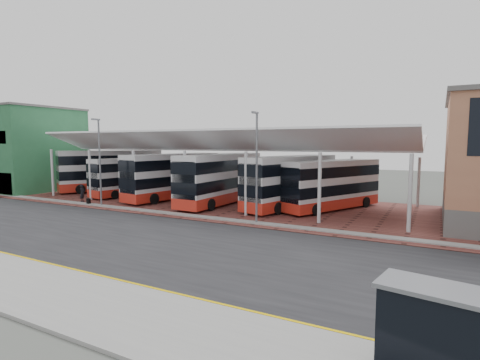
{
  "coord_description": "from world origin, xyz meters",
  "views": [
    {
      "loc": [
        13.6,
        -17.94,
        5.86
      ],
      "look_at": [
        -0.88,
        9.13,
        2.83
      ],
      "focal_mm": 28.0,
      "sensor_mm": 36.0,
      "label": 1
    }
  ],
  "objects": [
    {
      "name": "sidewalk",
      "position": [
        0.0,
        -9.0,
        0.07
      ],
      "size": [
        120.0,
        4.0,
        0.14
      ],
      "primitive_type": "cube",
      "color": "gray",
      "rests_on": "ground"
    },
    {
      "name": "forecourt",
      "position": [
        2.0,
        13.0,
        0.03
      ],
      "size": [
        72.0,
        16.0,
        0.06
      ],
      "primitive_type": "cube",
      "color": "brown",
      "rests_on": "ground"
    },
    {
      "name": "pedestrian",
      "position": [
        -17.57,
        7.12,
        0.93
      ],
      "size": [
        0.64,
        0.75,
        1.74
      ],
      "primitive_type": "imported",
      "rotation": [
        0.0,
        0.0,
        1.99
      ],
      "color": "black",
      "rests_on": "forecourt"
    },
    {
      "name": "road",
      "position": [
        0.0,
        -1.0,
        0.01
      ],
      "size": [
        120.0,
        14.0,
        0.02
      ],
      "primitive_type": "cube",
      "color": "black",
      "rests_on": "ground"
    },
    {
      "name": "shop_green",
      "position": [
        -30.0,
        10.97,
        5.12
      ],
      "size": [
        6.4,
        10.2,
        10.22
      ],
      "color": "#2B693E",
      "rests_on": "ground"
    },
    {
      "name": "yellow_line_far",
      "position": [
        0.0,
        -6.7,
        0.03
      ],
      "size": [
        120.0,
        0.12,
        0.01
      ],
      "primitive_type": "cube",
      "color": "#EDBE00",
      "rests_on": "road"
    },
    {
      "name": "yellow_line_near",
      "position": [
        0.0,
        -7.0,
        0.03
      ],
      "size": [
        120.0,
        0.12,
        0.01
      ],
      "primitive_type": "cube",
      "color": "#EDBE00",
      "rests_on": "road"
    },
    {
      "name": "suitcase",
      "position": [
        -15.67,
        6.26,
        0.35
      ],
      "size": [
        0.33,
        0.24,
        0.57
      ],
      "primitive_type": "cube",
      "color": "black",
      "rests_on": "forecourt"
    },
    {
      "name": "ground",
      "position": [
        0.0,
        0.0,
        0.0
      ],
      "size": [
        140.0,
        140.0,
        0.0
      ],
      "primitive_type": "plane",
      "color": "#484B45"
    },
    {
      "name": "canopy",
      "position": [
        -6.0,
        13.94,
        5.8
      ],
      "size": [
        37.0,
        11.63,
        7.07
      ],
      "color": "silver",
      "rests_on": "ground"
    },
    {
      "name": "bus_0",
      "position": [
        -21.82,
        14.84,
        2.5
      ],
      "size": [
        8.36,
        11.69,
        4.92
      ],
      "rotation": [
        0.0,
        0.0,
        -0.53
      ],
      "color": "silver",
      "rests_on": "forecourt"
    },
    {
      "name": "lamp_west",
      "position": [
        -14.0,
        6.27,
        4.36
      ],
      "size": [
        0.16,
        0.9,
        8.07
      ],
      "color": "slate",
      "rests_on": "ground"
    },
    {
      "name": "lamp_east",
      "position": [
        2.0,
        6.27,
        4.36
      ],
      "size": [
        0.16,
        0.9,
        8.07
      ],
      "color": "slate",
      "rests_on": "ground"
    },
    {
      "name": "bus_5",
      "position": [
        5.35,
        14.56,
        2.2
      ],
      "size": [
        6.61,
        10.51,
        4.31
      ],
      "rotation": [
        0.0,
        0.0,
        -0.44
      ],
      "color": "silver",
      "rests_on": "forecourt"
    },
    {
      "name": "bus_shelter",
      "position": [
        14.06,
        -8.65,
        1.62
      ],
      "size": [
        3.15,
        1.85,
        2.38
      ],
      "rotation": [
        0.0,
        0.0,
        -0.17
      ],
      "color": "black",
      "rests_on": "sidewalk"
    },
    {
      "name": "bus_3",
      "position": [
        -4.84,
        12.62,
        2.43
      ],
      "size": [
        3.12,
        11.63,
        4.77
      ],
      "rotation": [
        0.0,
        0.0,
        -0.02
      ],
      "color": "silver",
      "rests_on": "forecourt"
    },
    {
      "name": "bus_2",
      "position": [
        -10.94,
        13.07,
        2.39
      ],
      "size": [
        4.49,
        11.67,
        4.7
      ],
      "rotation": [
        0.0,
        0.0,
        -0.17
      ],
      "color": "silver",
      "rests_on": "forecourt"
    },
    {
      "name": "shop_cream",
      "position": [
        -36.5,
        10.97,
        5.12
      ],
      "size": [
        6.4,
        10.2,
        10.22
      ],
      "color": "beige",
      "rests_on": "ground"
    },
    {
      "name": "north_kerb",
      "position": [
        0.0,
        6.2,
        0.07
      ],
      "size": [
        120.0,
        0.8,
        0.14
      ],
      "primitive_type": "cube",
      "color": "gray",
      "rests_on": "ground"
    },
    {
      "name": "bus_4",
      "position": [
        1.85,
        13.76,
        2.37
      ],
      "size": [
        5.39,
        11.57,
        4.65
      ],
      "rotation": [
        0.0,
        0.0,
        -0.26
      ],
      "color": "silver",
      "rests_on": "forecourt"
    },
    {
      "name": "bus_1",
      "position": [
        -16.56,
        13.3,
        2.12
      ],
      "size": [
        4.32,
        10.34,
        4.15
      ],
      "rotation": [
        0.0,
        0.0,
        -0.2
      ],
      "color": "silver",
      "rests_on": "forecourt"
    }
  ]
}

